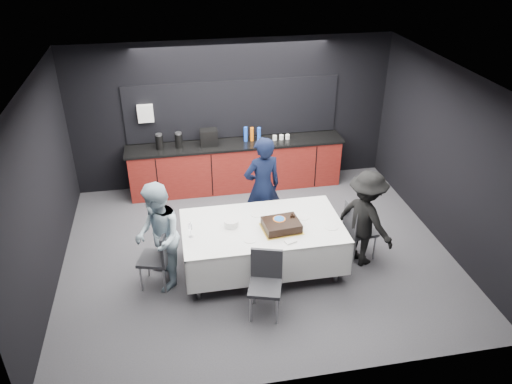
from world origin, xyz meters
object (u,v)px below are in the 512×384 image
(champagne_flute, at_px, (190,227))
(person_left, at_px, (158,237))
(person_right, at_px, (365,219))
(chair_left, at_px, (159,254))
(cake_assembly, at_px, (281,225))
(person_center, at_px, (262,188))
(party_table, at_px, (262,233))
(chair_right, at_px, (357,227))
(chair_near, at_px, (266,278))
(plate_stack, at_px, (231,223))

(champagne_flute, relative_size, person_left, 0.14)
(person_right, bearing_deg, champagne_flute, 62.68)
(person_right, bearing_deg, chair_left, 62.57)
(cake_assembly, distance_m, person_left, 1.73)
(person_center, distance_m, person_left, 1.96)
(party_table, xyz_separation_m, person_left, (-1.49, -0.09, 0.17))
(cake_assembly, relative_size, person_center, 0.34)
(party_table, height_order, chair_left, chair_left)
(chair_right, xyz_separation_m, person_center, (-1.30, 0.88, 0.34))
(party_table, relative_size, person_left, 1.43)
(cake_assembly, bearing_deg, person_right, 2.73)
(party_table, bearing_deg, chair_near, -98.21)
(party_table, bearing_deg, person_center, 78.78)
(plate_stack, bearing_deg, chair_left, -171.18)
(champagne_flute, xyz_separation_m, person_left, (-0.45, 0.03, -0.13))
(champagne_flute, distance_m, chair_right, 2.56)
(chair_near, height_order, person_left, person_left)
(champagne_flute, relative_size, chair_left, 0.24)
(chair_right, bearing_deg, person_center, 145.76)
(cake_assembly, relative_size, chair_right, 0.63)
(champagne_flute, distance_m, chair_left, 0.61)
(champagne_flute, height_order, chair_right, champagne_flute)
(plate_stack, bearing_deg, person_left, -172.34)
(plate_stack, relative_size, person_left, 0.13)
(chair_left, bearing_deg, person_right, 0.30)
(champagne_flute, distance_m, person_right, 2.58)
(person_left, relative_size, person_right, 1.06)
(person_right, bearing_deg, cake_assembly, 65.00)
(party_table, bearing_deg, person_right, -3.43)
(cake_assembly, height_order, chair_left, cake_assembly)
(champagne_flute, bearing_deg, plate_stack, 15.58)
(chair_left, relative_size, chair_near, 1.00)
(chair_left, bearing_deg, champagne_flute, -0.31)
(champagne_flute, height_order, person_left, person_left)
(plate_stack, xyz_separation_m, person_left, (-1.04, -0.14, -0.02))
(champagne_flute, relative_size, person_center, 0.13)
(party_table, height_order, champagne_flute, champagne_flute)
(party_table, height_order, person_left, person_left)
(person_left, bearing_deg, chair_near, 51.87)
(person_center, height_order, person_right, person_center)
(champagne_flute, xyz_separation_m, chair_right, (2.52, 0.16, -0.40))
(cake_assembly, distance_m, plate_stack, 0.72)
(chair_right, bearing_deg, plate_stack, 179.95)
(chair_near, bearing_deg, champagne_flute, 139.22)
(plate_stack, relative_size, chair_left, 0.22)
(champagne_flute, bearing_deg, cake_assembly, -1.92)
(party_table, xyz_separation_m, plate_stack, (-0.44, 0.05, 0.19))
(champagne_flute, distance_m, person_left, 0.47)
(party_table, relative_size, champagne_flute, 10.36)
(cake_assembly, xyz_separation_m, chair_right, (1.24, 0.21, -0.31))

